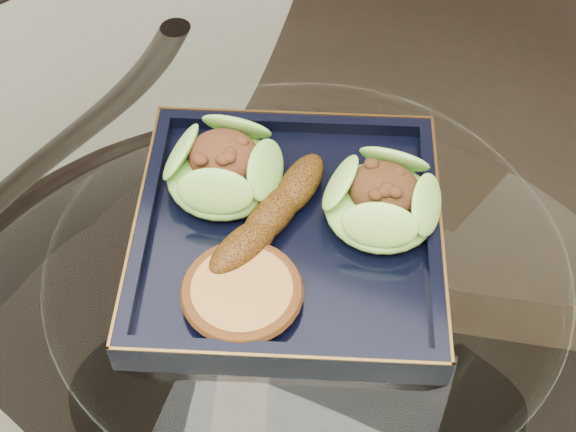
% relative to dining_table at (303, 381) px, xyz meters
% --- Properties ---
extents(dining_table, '(1.13, 1.13, 0.77)m').
position_rel_dining_table_xyz_m(dining_table, '(0.00, 0.00, 0.00)').
color(dining_table, white).
rests_on(dining_table, ground).
extents(dining_chair, '(0.51, 0.51, 1.01)m').
position_rel_dining_table_xyz_m(dining_chair, '(0.02, 0.48, -0.03)').
color(dining_chair, black).
rests_on(dining_chair, ground).
extents(navy_plate, '(0.35, 0.35, 0.02)m').
position_rel_dining_table_xyz_m(navy_plate, '(-0.04, 0.04, 0.17)').
color(navy_plate, black).
rests_on(navy_plate, dining_table).
extents(lettuce_wrap_left, '(0.13, 0.13, 0.04)m').
position_rel_dining_table_xyz_m(lettuce_wrap_left, '(-0.11, 0.07, 0.20)').
color(lettuce_wrap_left, '#5EA530').
rests_on(lettuce_wrap_left, navy_plate).
extents(lettuce_wrap_right, '(0.13, 0.13, 0.04)m').
position_rel_dining_table_xyz_m(lettuce_wrap_right, '(0.03, 0.09, 0.20)').
color(lettuce_wrap_right, '#5CAC32').
rests_on(lettuce_wrap_right, navy_plate).
extents(roasted_plantain, '(0.06, 0.16, 0.03)m').
position_rel_dining_table_xyz_m(roasted_plantain, '(-0.05, 0.04, 0.20)').
color(roasted_plantain, '#5B3209').
rests_on(roasted_plantain, navy_plate).
extents(crumb_patty, '(0.11, 0.11, 0.02)m').
position_rel_dining_table_xyz_m(crumb_patty, '(-0.04, -0.04, 0.19)').
color(crumb_patty, '#A97638').
rests_on(crumb_patty, navy_plate).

